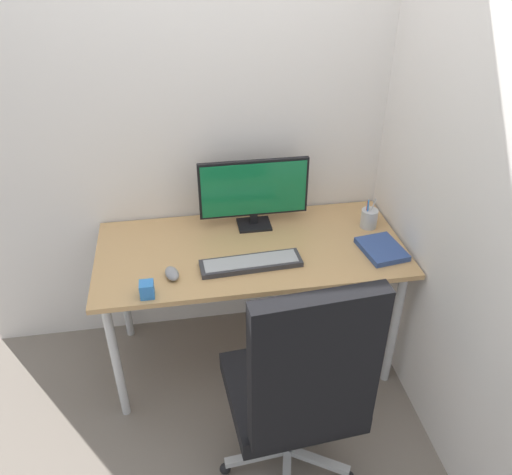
{
  "coord_description": "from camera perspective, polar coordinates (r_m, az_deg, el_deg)",
  "views": [
    {
      "loc": [
        -0.31,
        -2.05,
        2.14
      ],
      "look_at": [
        0.01,
        -0.07,
        0.83
      ],
      "focal_mm": 36.38,
      "sensor_mm": 36.0,
      "label": 1
    }
  ],
  "objects": [
    {
      "name": "desk_clamp_accessory",
      "position": [
        2.24,
        -11.9,
        -5.62
      ],
      "size": [
        0.06,
        0.06,
        0.07
      ],
      "primitive_type": "cube",
      "color": "#337FD8",
      "rests_on": "desk"
    },
    {
      "name": "office_chair",
      "position": [
        2.04,
        4.89,
        -16.06
      ],
      "size": [
        0.58,
        0.59,
        1.14
      ],
      "color": "black",
      "rests_on": "ground_plane"
    },
    {
      "name": "keyboard",
      "position": [
        2.38,
        -0.56,
        -2.84
      ],
      "size": [
        0.47,
        0.15,
        0.03
      ],
      "color": "#333338",
      "rests_on": "desk"
    },
    {
      "name": "desk",
      "position": [
        2.55,
        -0.57,
        -2.42
      ],
      "size": [
        1.48,
        0.69,
        0.73
      ],
      "color": "tan",
      "rests_on": "ground_plane"
    },
    {
      "name": "ground_plane",
      "position": [
        2.98,
        -0.5,
        -12.74
      ],
      "size": [
        8.0,
        8.0,
        0.0
      ],
      "primitive_type": "plane",
      "color": "slate"
    },
    {
      "name": "wall_side_right",
      "position": [
        2.27,
        20.17,
        12.15
      ],
      "size": [
        0.04,
        2.05,
        2.8
      ],
      "primitive_type": "cube",
      "color": "white",
      "rests_on": "ground_plane"
    },
    {
      "name": "pen_holder",
      "position": [
        2.7,
        12.32,
        2.1
      ],
      "size": [
        0.08,
        0.08,
        0.16
      ],
      "color": "silver",
      "rests_on": "desk"
    },
    {
      "name": "wall_back",
      "position": [
        2.55,
        -2.02,
        16.33
      ],
      "size": [
        2.83,
        0.04,
        2.8
      ],
      "primitive_type": "cube",
      "color": "white",
      "rests_on": "ground_plane"
    },
    {
      "name": "mouse",
      "position": [
        2.33,
        -9.23,
        -3.93
      ],
      "size": [
        0.08,
        0.11,
        0.04
      ],
      "primitive_type": "ellipsoid",
      "rotation": [
        0.0,
        0.0,
        0.26
      ],
      "color": "gray",
      "rests_on": "desk"
    },
    {
      "name": "notebook",
      "position": [
        2.54,
        13.66,
        -1.25
      ],
      "size": [
        0.21,
        0.25,
        0.03
      ],
      "primitive_type": "cube",
      "rotation": [
        0.0,
        0.0,
        0.15
      ],
      "color": "#334C8C",
      "rests_on": "desk"
    },
    {
      "name": "monitor",
      "position": [
        2.58,
        -0.25,
        5.17
      ],
      "size": [
        0.55,
        0.13,
        0.36
      ],
      "color": "black",
      "rests_on": "desk"
    }
  ]
}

